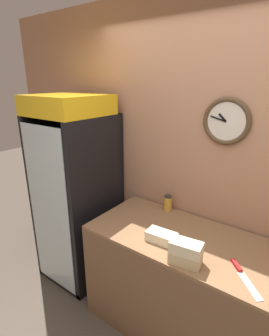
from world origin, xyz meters
TOP-DOWN VIEW (x-y plane):
  - wall_back at (-0.00, 1.32)m, footprint 5.20×0.09m
  - prep_counter at (0.00, 0.91)m, footprint 1.78×0.72m
  - beverage_cooler at (-1.35, 0.96)m, footprint 0.65×0.70m
  - sandwich_stack_bottom at (-0.01, 0.64)m, footprint 0.22×0.15m
  - sandwich_stack_middle at (-0.01, 0.64)m, footprint 0.22×0.14m
  - sandwich_flat_right at (-0.26, 0.76)m, footprint 0.23×0.13m
  - chefs_knife at (0.32, 0.76)m, footprint 0.25×0.27m
  - condiment_jar at (-0.46, 1.20)m, footprint 0.07×0.07m

SIDE VIEW (x-z plane):
  - prep_counter at x=0.00m, z-range 0.00..0.89m
  - chefs_knife at x=0.32m, z-range 0.89..0.91m
  - sandwich_flat_right at x=-0.26m, z-range 0.89..0.97m
  - sandwich_stack_bottom at x=-0.01m, z-range 0.89..0.97m
  - condiment_jar at x=-0.46m, z-range 0.89..1.04m
  - sandwich_stack_middle at x=-0.01m, z-range 0.97..1.05m
  - beverage_cooler at x=-1.35m, z-range 0.08..1.98m
  - wall_back at x=0.00m, z-range 0.00..2.70m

